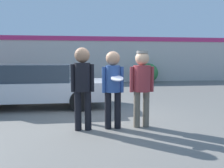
{
  "coord_description": "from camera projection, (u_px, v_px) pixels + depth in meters",
  "views": [
    {
      "loc": [
        -0.4,
        -5.12,
        1.58
      ],
      "look_at": [
        0.22,
        -0.14,
        1.01
      ],
      "focal_mm": 35.0,
      "sensor_mm": 36.0,
      "label": 1
    }
  ],
  "objects": [
    {
      "name": "ground_plane",
      "position": [
        102.0,
        125.0,
        5.27
      ],
      "size": [
        56.0,
        56.0,
        0.0
      ],
      "primitive_type": "plane",
      "color": "#66635E"
    },
    {
      "name": "storefront_building",
      "position": [
        91.0,
        59.0,
        15.06
      ],
      "size": [
        24.0,
        0.22,
        3.13
      ],
      "color": "beige",
      "rests_on": "ground"
    },
    {
      "name": "person_left",
      "position": [
        83.0,
        81.0,
        4.76
      ],
      "size": [
        0.51,
        0.34,
        1.83
      ],
      "color": "black",
      "rests_on": "ground"
    },
    {
      "name": "person_middle_with_frisbee",
      "position": [
        113.0,
        83.0,
        4.89
      ],
      "size": [
        0.49,
        0.53,
        1.76
      ],
      "color": "black",
      "rests_on": "ground"
    },
    {
      "name": "person_right",
      "position": [
        142.0,
        81.0,
        5.0
      ],
      "size": [
        0.56,
        0.39,
        1.76
      ],
      "color": "#665B4C",
      "rests_on": "ground"
    },
    {
      "name": "parked_car_near",
      "position": [
        37.0,
        86.0,
        7.2
      ],
      "size": [
        4.5,
        1.79,
        1.4
      ],
      "color": "#B7BABF",
      "rests_on": "ground"
    },
    {
      "name": "shrub",
      "position": [
        148.0,
        73.0,
        14.81
      ],
      "size": [
        1.3,
        1.3,
        1.3
      ],
      "color": "#387A3D",
      "rests_on": "ground"
    }
  ]
}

